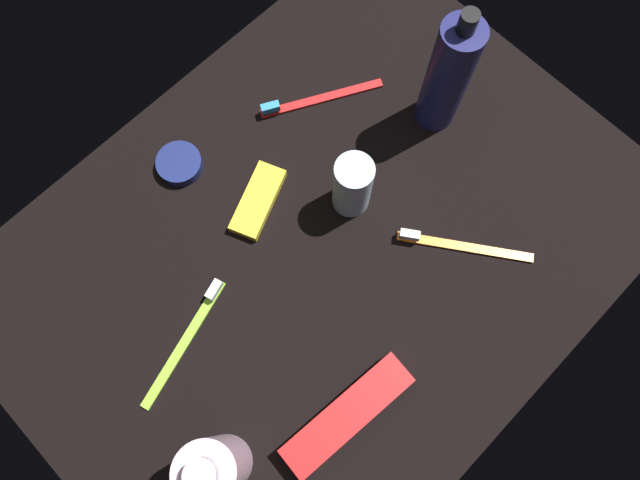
% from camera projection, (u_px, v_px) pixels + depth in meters
% --- Properties ---
extents(ground_plane, '(0.84, 0.64, 0.01)m').
position_uv_depth(ground_plane, '(320.00, 248.00, 0.79)').
color(ground_plane, black).
extents(lotion_bottle, '(0.06, 0.06, 0.22)m').
position_uv_depth(lotion_bottle, '(448.00, 76.00, 0.74)').
color(lotion_bottle, navy).
rests_on(lotion_bottle, ground_plane).
extents(bodywash_bottle, '(0.07, 0.07, 0.16)m').
position_uv_depth(bodywash_bottle, '(215.00, 468.00, 0.63)').
color(bodywash_bottle, silver).
rests_on(bodywash_bottle, ground_plane).
extents(deodorant_stick, '(0.05, 0.05, 0.10)m').
position_uv_depth(deodorant_stick, '(352.00, 186.00, 0.75)').
color(deodorant_stick, silver).
rests_on(deodorant_stick, ground_plane).
extents(toothbrush_lime, '(0.18, 0.06, 0.02)m').
position_uv_depth(toothbrush_lime, '(188.00, 335.00, 0.74)').
color(toothbrush_lime, '#8CD133').
rests_on(toothbrush_lime, ground_plane).
extents(toothbrush_red, '(0.16, 0.10, 0.02)m').
position_uv_depth(toothbrush_red, '(314.00, 99.00, 0.84)').
color(toothbrush_red, red).
rests_on(toothbrush_red, ground_plane).
extents(toothbrush_orange, '(0.11, 0.15, 0.02)m').
position_uv_depth(toothbrush_orange, '(457.00, 245.00, 0.77)').
color(toothbrush_orange, orange).
rests_on(toothbrush_orange, ground_plane).
extents(toothpaste_box_red, '(0.18, 0.06, 0.03)m').
position_uv_depth(toothpaste_box_red, '(347.00, 415.00, 0.70)').
color(toothpaste_box_red, red).
rests_on(toothpaste_box_red, ground_plane).
extents(snack_bar_yellow, '(0.11, 0.08, 0.01)m').
position_uv_depth(snack_bar_yellow, '(258.00, 201.00, 0.79)').
color(snack_bar_yellow, yellow).
rests_on(snack_bar_yellow, ground_plane).
extents(cream_tin_left, '(0.06, 0.06, 0.02)m').
position_uv_depth(cream_tin_left, '(180.00, 164.00, 0.80)').
color(cream_tin_left, navy).
rests_on(cream_tin_left, ground_plane).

